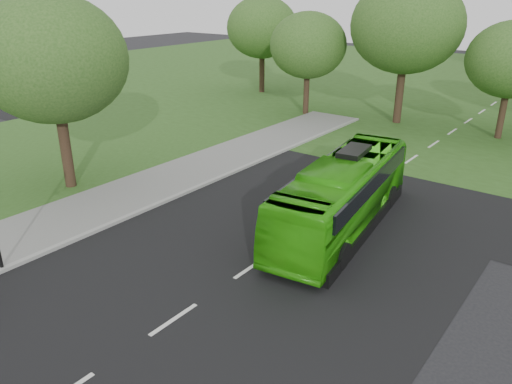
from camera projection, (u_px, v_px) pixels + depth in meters
ground at (216, 291)px, 17.15m from camera, size 160.00×160.00×0.00m
street_surfaces at (432, 140)px, 34.14m from camera, size 120.00×120.00×0.15m
tree_park_a at (308, 45)px, 39.53m from camera, size 6.10×6.10×8.10m
tree_park_b at (407, 26)px, 36.17m from camera, size 8.13×8.13×10.66m
tree_park_c at (512, 60)px, 32.81m from camera, size 5.91×5.91×7.85m
tree_park_f at (262, 28)px, 48.00m from camera, size 6.83×6.83×9.11m
tree_side_near at (52, 59)px, 23.88m from camera, size 7.23×7.23×9.61m
bus at (343, 194)px, 21.26m from camera, size 4.01×11.19×3.05m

